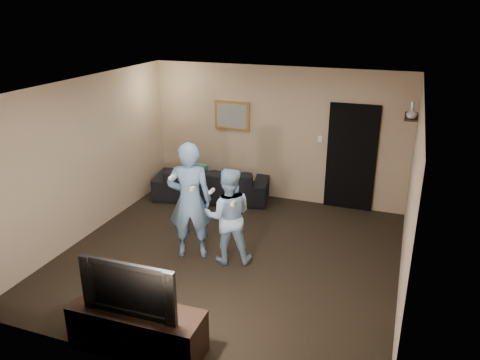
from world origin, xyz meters
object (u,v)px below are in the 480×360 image
at_px(tv_console, 138,330).
at_px(wii_player_left, 190,201).
at_px(wii_player_right, 228,216).
at_px(television, 133,284).
at_px(sofa, 212,183).

relative_size(tv_console, wii_player_left, 0.84).
xyz_separation_m(wii_player_left, wii_player_right, (0.60, 0.04, -0.17)).
bearing_deg(television, tv_console, 0.00).
relative_size(sofa, tv_console, 1.47).
bearing_deg(sofa, wii_player_left, 94.41).
distance_m(wii_player_left, wii_player_right, 0.63).
xyz_separation_m(sofa, wii_player_left, (0.60, -2.19, 0.58)).
xyz_separation_m(sofa, wii_player_right, (1.20, -2.16, 0.41)).
bearing_deg(television, wii_player_right, 82.35).
xyz_separation_m(tv_console, wii_player_right, (0.24, 2.16, 0.49)).
xyz_separation_m(sofa, television, (0.96, -4.32, 0.52)).
relative_size(television, wii_player_left, 0.61).
xyz_separation_m(tv_console, television, (0.00, 0.00, 0.59)).
height_order(sofa, tv_console, sofa).
bearing_deg(wii_player_right, sofa, 119.14).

